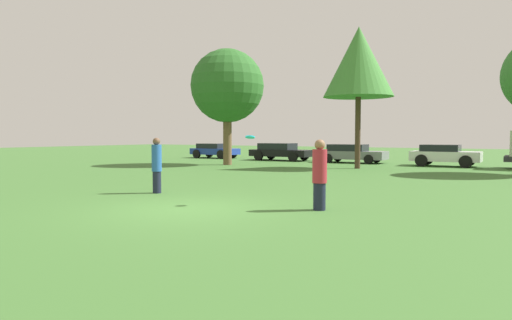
% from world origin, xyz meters
% --- Properties ---
extents(ground_plane, '(120.00, 120.00, 0.00)m').
position_xyz_m(ground_plane, '(0.00, 0.00, 0.00)').
color(ground_plane, '#3D6B2D').
extents(person_thrower, '(0.31, 0.31, 1.77)m').
position_xyz_m(person_thrower, '(-2.91, 1.88, 0.90)').
color(person_thrower, '#191E33').
rests_on(person_thrower, ground).
extents(person_catcher, '(0.36, 0.36, 1.74)m').
position_xyz_m(person_catcher, '(2.84, 1.54, 0.88)').
color(person_catcher, '#191E33').
rests_on(person_catcher, ground).
extents(frisbee, '(0.26, 0.26, 0.12)m').
position_xyz_m(frisbee, '(0.91, 1.41, 1.80)').
color(frisbee, '#19B2D8').
extents(tree_0, '(4.56, 4.56, 7.20)m').
position_xyz_m(tree_0, '(-8.97, 14.49, 4.89)').
color(tree_0, brown).
rests_on(tree_0, ground).
extents(tree_1, '(3.85, 3.85, 7.81)m').
position_xyz_m(tree_1, '(-0.95, 15.61, 5.86)').
color(tree_1, '#473323').
rests_on(tree_1, ground).
extents(parked_car_blue, '(3.91, 1.90, 1.18)m').
position_xyz_m(parked_car_blue, '(-14.77, 20.89, 0.64)').
color(parked_car_blue, '#1E389E').
rests_on(parked_car_blue, ground).
extents(parked_car_black, '(4.55, 2.08, 1.27)m').
position_xyz_m(parked_car_black, '(-8.51, 20.62, 0.68)').
color(parked_car_black, black).
rests_on(parked_car_black, ground).
extents(parked_car_grey, '(4.46, 1.92, 1.24)m').
position_xyz_m(parked_car_grey, '(-3.08, 20.62, 0.65)').
color(parked_car_grey, slate).
rests_on(parked_car_grey, ground).
extents(parked_car_white, '(3.88, 1.98, 1.29)m').
position_xyz_m(parked_car_white, '(2.87, 20.14, 0.70)').
color(parked_car_white, silver).
rests_on(parked_car_white, ground).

